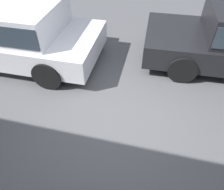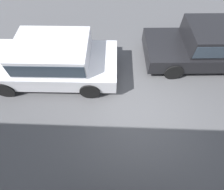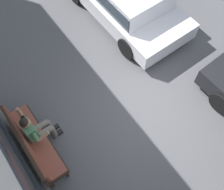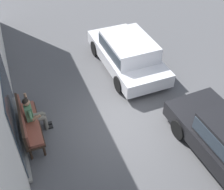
{
  "view_description": "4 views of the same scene",
  "coord_description": "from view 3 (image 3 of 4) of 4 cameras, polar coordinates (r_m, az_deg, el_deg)",
  "views": [
    {
      "loc": [
        -0.63,
        2.6,
        3.16
      ],
      "look_at": [
        -0.1,
        0.45,
        1.05
      ],
      "focal_mm": 35.0,
      "sensor_mm": 36.0,
      "label": 1
    },
    {
      "loc": [
        0.73,
        2.6,
        4.75
      ],
      "look_at": [
        0.82,
        0.18,
        1.19
      ],
      "focal_mm": 28.0,
      "sensor_mm": 36.0,
      "label": 2
    },
    {
      "loc": [
        -2.15,
        2.6,
        6.62
      ],
      "look_at": [
        0.34,
        0.82,
        0.87
      ],
      "focal_mm": 45.0,
      "sensor_mm": 36.0,
      "label": 3
    },
    {
      "loc": [
        -5.91,
        2.6,
        6.87
      ],
      "look_at": [
        0.46,
        0.13,
        0.88
      ],
      "focal_mm": 45.0,
      "sensor_mm": 36.0,
      "label": 4
    }
  ],
  "objects": [
    {
      "name": "ground_plane",
      "position": [
        7.43,
        6.66,
        -1.75
      ],
      "size": [
        60.0,
        60.0,
        0.0
      ],
      "primitive_type": "plane",
      "color": "#4C4C4F"
    },
    {
      "name": "person_on_phone",
      "position": [
        6.53,
        -15.29,
        -6.7
      ],
      "size": [
        0.73,
        0.74,
        1.37
      ],
      "color": "#6B665B",
      "rests_on": "ground_plane"
    },
    {
      "name": "bench",
      "position": [
        6.57,
        -15.97,
        -9.4
      ],
      "size": [
        1.98,
        0.55,
        1.04
      ],
      "color": "#332319",
      "rests_on": "ground_plane"
    }
  ]
}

